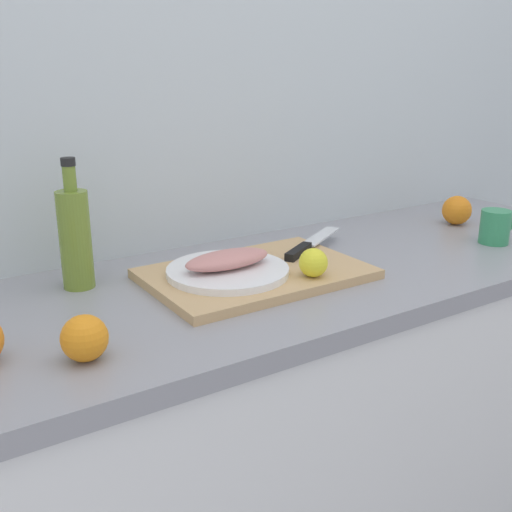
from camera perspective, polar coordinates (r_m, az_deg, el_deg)
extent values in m
cube|color=silver|center=(1.53, -4.76, 14.27)|extent=(3.20, 0.05, 2.50)
cube|color=white|center=(1.55, 2.10, -18.30)|extent=(2.00, 0.58, 0.86)
cube|color=gray|center=(1.34, 2.31, -2.50)|extent=(2.00, 0.60, 0.04)
cube|color=tan|center=(1.30, 0.00, -1.68)|extent=(0.46, 0.31, 0.02)
cylinder|color=white|center=(1.26, -2.68, -1.42)|extent=(0.26, 0.26, 0.01)
ellipsoid|color=tan|center=(1.25, -2.70, -0.32)|extent=(0.19, 0.08, 0.04)
cube|color=silver|center=(1.52, 6.14, 1.88)|extent=(0.17, 0.12, 0.00)
cube|color=black|center=(1.39, 4.02, 0.42)|extent=(0.11, 0.07, 0.02)
sphere|color=yellow|center=(1.25, 5.42, -0.63)|extent=(0.06, 0.06, 0.06)
cylinder|color=olive|center=(1.27, -16.66, 1.44)|extent=(0.06, 0.06, 0.20)
cylinder|color=olive|center=(1.25, -17.17, 6.99)|extent=(0.03, 0.03, 0.05)
cylinder|color=black|center=(1.24, -17.31, 8.48)|extent=(0.03, 0.03, 0.02)
cylinder|color=#338C59|center=(1.66, 21.60, 2.57)|extent=(0.07, 0.07, 0.09)
torus|color=#338C59|center=(1.70, 22.59, 2.93)|extent=(0.06, 0.01, 0.06)
sphere|color=orange|center=(0.98, -15.86, -7.45)|extent=(0.07, 0.07, 0.07)
sphere|color=orange|center=(1.82, 18.40, 4.12)|extent=(0.08, 0.08, 0.08)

